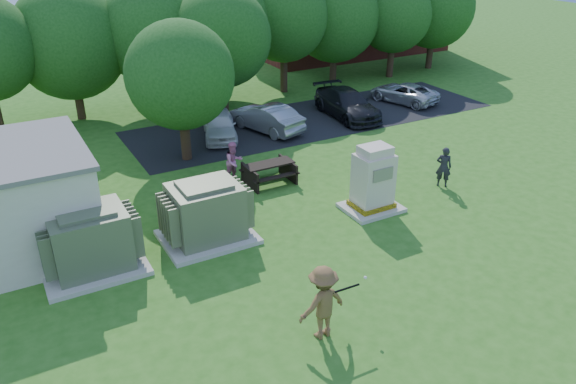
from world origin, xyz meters
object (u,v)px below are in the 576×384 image
generator_cabinet (373,182)px  person_at_picnic (234,162)px  transformer_right (206,213)px  transformer_left (90,242)px  person_by_generator (444,167)px  car_silver_a (266,118)px  picnic_table (269,171)px  car_white (219,125)px  car_silver_b (404,93)px  car_dark (347,104)px  batter (323,303)px

generator_cabinet → person_at_picnic: (-3.40, 4.70, -0.24)m
transformer_right → person_at_picnic: size_ratio=1.77×
transformer_left → transformer_right: same height
person_by_generator → car_silver_a: size_ratio=0.39×
transformer_right → generator_cabinet: (6.08, -0.93, 0.12)m
picnic_table → car_silver_a: bearing=64.0°
car_white → person_at_picnic: bearing=-87.3°
generator_cabinet → car_silver_b: 13.93m
car_dark → car_silver_a: bearing=-176.6°
car_silver_a → car_silver_b: (9.21, 0.48, -0.12)m
person_by_generator → batter: bearing=74.8°
generator_cabinet → picnic_table: size_ratio=1.24×
person_by_generator → car_dark: person_by_generator is taller
car_white → car_silver_a: bearing=13.8°
car_dark → person_at_picnic: bearing=-147.3°
picnic_table → person_by_generator: 6.94m
person_at_picnic → car_silver_b: size_ratio=0.41×
car_white → car_silver_a: size_ratio=0.90×
person_at_picnic → picnic_table: bearing=-47.6°
person_at_picnic → car_silver_a: person_at_picnic is taller
person_by_generator → car_white: bearing=-14.8°
picnic_table → car_silver_b: 13.39m
batter → transformer_right: bearing=-87.2°
batter → car_silver_a: bearing=-116.4°
batter → car_silver_a: (5.83, 14.50, -0.33)m
picnic_table → car_dark: bearing=36.0°
transformer_left → batter: transformer_left is taller
person_at_picnic → car_dark: size_ratio=0.34×
picnic_table → person_at_picnic: person_at_picnic is taller
transformer_right → car_silver_b: size_ratio=0.73×
transformer_right → person_at_picnic: 4.62m
generator_cabinet → picnic_table: (-2.22, 3.89, -0.55)m
car_dark → car_silver_b: (4.38, 0.58, -0.15)m
person_by_generator → car_silver_a: (-3.18, 9.22, -0.14)m
transformer_left → person_by_generator: bearing=-2.9°
car_white → transformer_right: bearing=-96.3°
generator_cabinet → car_white: bearing=101.3°
transformer_right → car_silver_a: transformer_right is taller
transformer_left → person_by_generator: 13.48m
generator_cabinet → car_dark: bearing=60.4°
person_at_picnic → car_white: 5.22m
transformer_left → car_silver_b: size_ratio=0.73×
person_at_picnic → car_white: person_at_picnic is taller
transformer_left → transformer_right: 3.70m
transformer_right → picnic_table: transformer_right is taller
generator_cabinet → car_silver_b: (9.72, 9.96, -0.52)m
transformer_right → car_dark: (11.42, 8.45, -0.25)m
transformer_right → car_silver_b: (15.80, 9.03, -0.40)m
person_at_picnic → car_silver_a: bearing=37.5°
picnic_table → car_silver_a: size_ratio=0.48×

